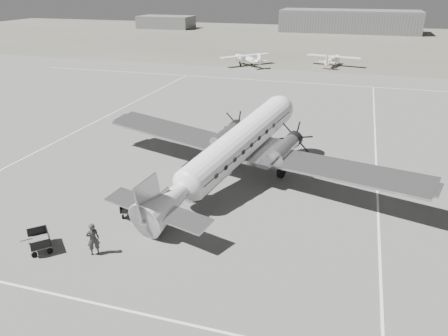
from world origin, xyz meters
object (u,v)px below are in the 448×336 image
light_plane_right (333,60)px  passenger (153,193)px  light_plane_left (247,60)px  ground_crew (93,239)px  hangar_main (349,21)px  baggage_cart_far (40,241)px  dc3_airliner (232,152)px  baggage_cart_near (133,210)px  ramp_agent (142,200)px  shed_secondary (166,22)px

light_plane_right → passenger: (-7.90, -60.14, -0.15)m
light_plane_left → ground_crew: light_plane_left is taller
hangar_main → baggage_cart_far: bearing=-95.2°
light_plane_right → hangar_main: bearing=101.8°
dc3_airliner → ground_crew: 12.47m
baggage_cart_near → passenger: size_ratio=0.90×
dc3_airliner → baggage_cart_far: 14.58m
baggage_cart_near → hangar_main: bearing=70.8°
hangar_main → dc3_airliner: bearing=-91.8°
ramp_agent → ground_crew: bearing=-173.4°
baggage_cart_near → passenger: bearing=57.6°
light_plane_left → ramp_agent: 57.37m
hangar_main → dc3_airliner: 119.04m
ground_crew → ramp_agent: ground_crew is taller
light_plane_left → ramp_agent: size_ratio=6.05×
baggage_cart_far → ground_crew: bearing=53.7°
hangar_main → ground_crew: (-8.72, -130.30, -2.30)m
light_plane_left → baggage_cart_near: (6.91, -57.76, -0.63)m
light_plane_right → baggage_cart_near: light_plane_right is taller
ramp_agent → passenger: 1.13m
hangar_main → passenger: bearing=-93.7°
shed_secondary → hangar_main: bearing=4.8°
ramp_agent → baggage_cart_near: bearing=172.4°
ground_crew → shed_secondary: bearing=-108.7°
ground_crew → baggage_cart_near: bearing=-131.3°
ground_crew → baggage_cart_far: bearing=-32.1°
baggage_cart_near → passenger: passenger is taller
ground_crew → hangar_main: bearing=-134.8°
light_plane_right → light_plane_left: bearing=-152.5°
baggage_cart_far → ramp_agent: bearing=103.9°
baggage_cart_near → light_plane_left: bearing=81.6°
hangar_main → light_plane_left: bearing=-102.9°
baggage_cart_far → ramp_agent: 6.97m
shed_secondary → baggage_cart_near: bearing=-67.0°
hangar_main → ground_crew: hangar_main is taller
light_plane_left → ramp_agent: light_plane_left is taller
dc3_airliner → ground_crew: dc3_airliner is taller
hangar_main → light_plane_right: size_ratio=4.17×
shed_secondary → baggage_cart_far: shed_secondary is taller
hangar_main → ground_crew: bearing=-93.8°
light_plane_right → baggage_cart_near: bearing=-85.8°
light_plane_right → baggage_cart_far: (-11.80, -67.20, -0.52)m
baggage_cart_far → ramp_agent: (3.58, 5.98, 0.34)m
dc3_airliner → baggage_cart_far: dc3_airliner is taller
baggage_cart_far → passenger: passenger is taller
hangar_main → ramp_agent: (-8.43, -124.83, -2.43)m
dc3_airliner → passenger: bearing=-114.9°
light_plane_left → dc3_airliner: bearing=-125.0°
light_plane_left → hangar_main: bearing=29.0°
hangar_main → dc3_airliner: (-3.78, -118.97, -0.59)m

